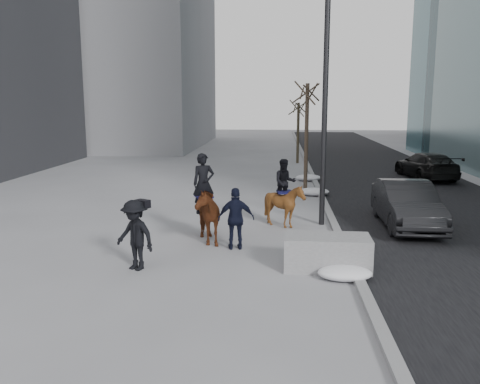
# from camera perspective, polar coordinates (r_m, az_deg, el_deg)

# --- Properties ---
(ground) EXTENTS (120.00, 120.00, 0.00)m
(ground) POSITION_cam_1_polar(r_m,az_deg,el_deg) (14.07, -0.37, -6.89)
(ground) COLOR gray
(ground) RESTS_ON ground
(road) EXTENTS (8.00, 90.00, 0.01)m
(road) POSITION_cam_1_polar(r_m,az_deg,el_deg) (24.49, 18.19, -0.01)
(road) COLOR black
(road) RESTS_ON ground
(curb) EXTENTS (0.25, 90.00, 0.12)m
(curb) POSITION_cam_1_polar(r_m,az_deg,el_deg) (23.83, 8.82, 0.25)
(curb) COLOR gray
(curb) RESTS_ON ground
(planter) EXTENTS (2.14, 1.11, 0.85)m
(planter) POSITION_cam_1_polar(r_m,az_deg,el_deg) (12.87, 9.74, -6.72)
(planter) COLOR gray
(planter) RESTS_ON ground
(car_near) EXTENTS (1.63, 4.59, 1.51)m
(car_near) POSITION_cam_1_polar(r_m,az_deg,el_deg) (17.68, 18.21, -1.34)
(car_near) COLOR black
(car_near) RESTS_ON ground
(car_far) EXTENTS (2.65, 5.14, 1.42)m
(car_far) POSITION_cam_1_polar(r_m,az_deg,el_deg) (29.01, 20.18, 2.82)
(car_far) COLOR black
(car_far) RESTS_ON ground
(tree_near) EXTENTS (1.20, 1.20, 5.46)m
(tree_near) POSITION_cam_1_polar(r_m,az_deg,el_deg) (23.88, 7.48, 6.77)
(tree_near) COLOR #352C1F
(tree_near) RESTS_ON ground
(tree_far) EXTENTS (1.20, 1.20, 4.45)m
(tree_far) POSITION_cam_1_polar(r_m,az_deg,el_deg) (34.19, 6.54, 6.96)
(tree_far) COLOR #322A1D
(tree_far) RESTS_ON ground
(mounted_left) EXTENTS (1.61, 2.23, 2.62)m
(mounted_left) POSITION_cam_1_polar(r_m,az_deg,el_deg) (15.05, -4.15, -1.95)
(mounted_left) COLOR #4F200F
(mounted_left) RESTS_ON ground
(mounted_right) EXTENTS (1.37, 1.50, 2.25)m
(mounted_right) POSITION_cam_1_polar(r_m,az_deg,el_deg) (16.81, 5.02, -0.91)
(mounted_right) COLOR #532E10
(mounted_right) RESTS_ON ground
(feeder) EXTENTS (1.08, 0.93, 1.75)m
(feeder) POSITION_cam_1_polar(r_m,az_deg,el_deg) (14.26, -0.45, -3.01)
(feeder) COLOR black
(feeder) RESTS_ON ground
(camera_crew) EXTENTS (1.31, 1.11, 1.75)m
(camera_crew) POSITION_cam_1_polar(r_m,az_deg,el_deg) (12.80, -11.70, -4.73)
(camera_crew) COLOR black
(camera_crew) RESTS_ON ground
(lamppost) EXTENTS (0.25, 2.05, 9.09)m
(lamppost) POSITION_cam_1_polar(r_m,az_deg,el_deg) (17.18, 9.56, 12.94)
(lamppost) COLOR black
(lamppost) RESTS_ON ground
(snow_piles) EXTENTS (1.35, 15.73, 0.34)m
(snow_piles) POSITION_cam_1_polar(r_m,az_deg,el_deg) (20.87, 8.63, -0.86)
(snow_piles) COLOR silver
(snow_piles) RESTS_ON ground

